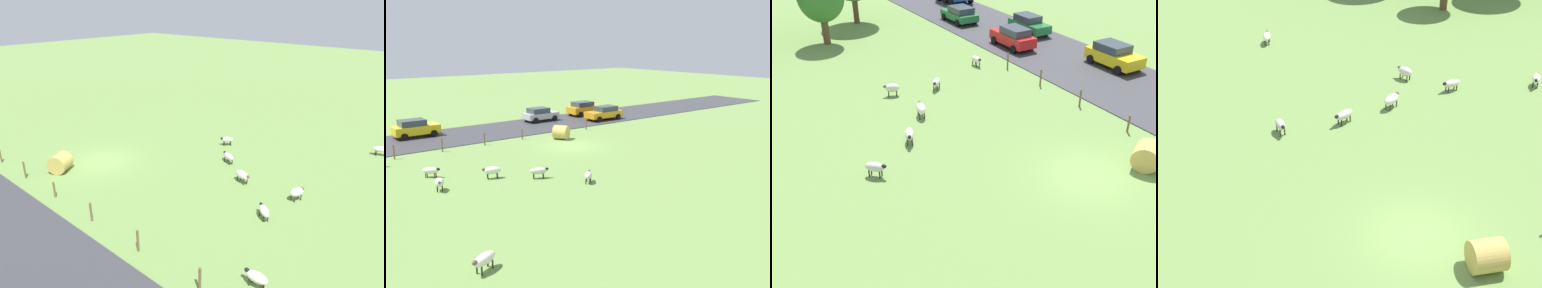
# 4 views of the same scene
# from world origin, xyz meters

# --- Properties ---
(ground_plane) EXTENTS (160.00, 160.00, 0.00)m
(ground_plane) POSITION_xyz_m (0.00, 0.00, 0.00)
(ground_plane) COLOR #6B8E47
(road_strip) EXTENTS (8.00, 80.00, 0.06)m
(road_strip) POSITION_xyz_m (9.88, 0.00, 0.03)
(road_strip) COLOR #38383D
(road_strip) RESTS_ON ground_plane
(sheep_0) EXTENTS (1.09, 0.81, 0.80)m
(sheep_0) POSITION_xyz_m (-4.24, 13.23, 0.54)
(sheep_0) COLOR silver
(sheep_0) RESTS_ON ground_plane
(sheep_2) EXTENTS (0.89, 1.28, 0.75)m
(sheep_2) POSITION_xyz_m (-5.86, 7.14, 0.52)
(sheep_2) COLOR beige
(sheep_2) RESTS_ON ground_plane
(sheep_3) EXTENTS (1.00, 1.00, 0.74)m
(sheep_3) POSITION_xyz_m (-8.55, 5.09, 0.51)
(sheep_3) COLOR beige
(sheep_3) RESTS_ON ground_plane
(sheep_4) EXTENTS (1.06, 1.12, 0.71)m
(sheep_4) POSITION_xyz_m (-1.30, 12.75, 0.48)
(sheep_4) COLOR silver
(sheep_4) RESTS_ON ground_plane
(sheep_5) EXTENTS (0.90, 1.30, 0.76)m
(sheep_5) POSITION_xyz_m (-14.57, 15.19, 0.52)
(sheep_5) COLOR silver
(sheep_5) RESTS_ON ground_plane
(sheep_6) EXTENTS (0.84, 1.30, 0.81)m
(sheep_6) POSITION_xyz_m (-3.98, 9.60, 0.55)
(sheep_6) COLOR silver
(sheep_6) RESTS_ON ground_plane
(hay_bale_0) EXTENTS (1.78, 1.78, 1.29)m
(hay_bale_0) POSITION_xyz_m (2.86, -0.83, 0.65)
(hay_bale_0) COLOR tan
(hay_bale_0) RESTS_ON ground_plane
(fence_post_0) EXTENTS (0.12, 0.12, 1.09)m
(fence_post_0) POSITION_xyz_m (4.96, -5.45, 0.55)
(fence_post_0) COLOR brown
(fence_post_0) RESTS_ON ground_plane
(fence_post_1) EXTENTS (0.12, 0.12, 1.20)m
(fence_post_1) POSITION_xyz_m (4.96, -1.67, 0.60)
(fence_post_1) COLOR brown
(fence_post_1) RESTS_ON ground_plane
(fence_post_2) EXTENTS (0.12, 0.12, 1.01)m
(fence_post_2) POSITION_xyz_m (4.96, 2.11, 0.51)
(fence_post_2) COLOR brown
(fence_post_2) RESTS_ON ground_plane
(fence_post_3) EXTENTS (0.12, 0.12, 1.12)m
(fence_post_3) POSITION_xyz_m (4.96, 5.89, 0.56)
(fence_post_3) COLOR brown
(fence_post_3) RESTS_ON ground_plane
(fence_post_4) EXTENTS (0.12, 0.12, 1.17)m
(fence_post_4) POSITION_xyz_m (4.96, 9.67, 0.58)
(fence_post_4) COLOR brown
(fence_post_4) RESTS_ON ground_plane
(fence_post_5) EXTENTS (0.12, 0.12, 1.16)m
(fence_post_5) POSITION_xyz_m (4.96, 13.45, 0.58)
(fence_post_5) COLOR brown
(fence_post_5) RESTS_ON ground_plane
(car_0) EXTENTS (2.09, 4.32, 1.56)m
(car_0) POSITION_xyz_m (7.94, -10.48, 0.87)
(car_0) COLOR orange
(car_0) RESTS_ON road_strip
(car_1) EXTENTS (2.15, 3.89, 1.52)m
(car_1) POSITION_xyz_m (11.63, -4.09, 0.85)
(car_1) COLOR #B7B7BC
(car_1) RESTS_ON road_strip
(car_3) EXTENTS (2.21, 4.15, 1.67)m
(car_3) POSITION_xyz_m (11.81, 9.72, 0.92)
(car_3) COLOR yellow
(car_3) RESTS_ON road_strip
(car_6) EXTENTS (2.19, 4.20, 1.67)m
(car_6) POSITION_xyz_m (11.78, -10.53, 0.92)
(car_6) COLOR orange
(car_6) RESTS_ON road_strip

